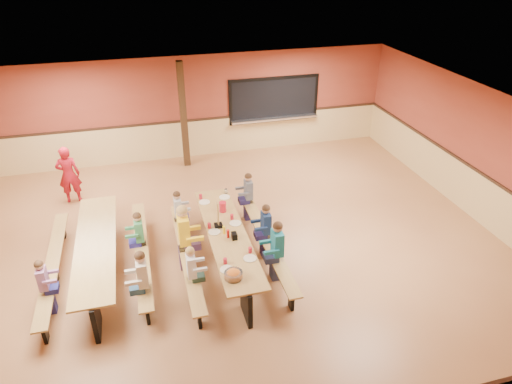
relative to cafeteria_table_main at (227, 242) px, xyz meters
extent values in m
plane|color=#925C37|center=(0.01, 0.45, -0.53)|extent=(12.00, 12.00, 0.00)
cube|color=brown|center=(0.01, 5.45, 0.97)|extent=(12.00, 0.04, 3.00)
cube|color=brown|center=(6.01, 0.45, 0.97)|extent=(0.04, 10.00, 3.00)
cube|color=white|center=(0.01, 0.45, 2.47)|extent=(12.00, 10.00, 0.04)
cube|color=black|center=(2.61, 5.42, 1.02)|extent=(2.60, 0.06, 1.20)
cube|color=silver|center=(2.61, 5.33, 0.45)|extent=(2.70, 0.28, 0.06)
cube|color=black|center=(-0.19, 4.85, 0.97)|extent=(0.18, 0.18, 3.00)
cube|color=#A47E41|center=(0.00, 0.00, 0.19)|extent=(0.75, 3.60, 0.04)
cube|color=black|center=(0.00, -1.55, -0.18)|extent=(0.08, 0.60, 0.70)
cube|color=black|center=(0.00, 1.55, -0.18)|extent=(0.08, 0.60, 0.70)
cube|color=#A47E41|center=(-0.83, 0.00, -0.09)|extent=(0.26, 3.60, 0.04)
cube|color=black|center=(-0.83, 0.00, -0.32)|extent=(0.06, 0.18, 0.41)
cube|color=#A47E41|center=(0.83, 0.00, -0.09)|extent=(0.26, 3.60, 0.04)
cube|color=black|center=(0.83, 0.00, -0.32)|extent=(0.06, 0.18, 0.41)
cube|color=#A47E41|center=(-2.49, 0.32, 0.19)|extent=(0.75, 3.60, 0.04)
cube|color=black|center=(-2.49, -1.23, -0.18)|extent=(0.08, 0.60, 0.70)
cube|color=black|center=(-2.49, 1.87, -0.18)|extent=(0.08, 0.60, 0.70)
cube|color=#A47E41|center=(-3.32, 0.32, -0.09)|extent=(0.26, 3.60, 0.04)
cube|color=black|center=(-3.32, 0.32, -0.32)|extent=(0.06, 0.18, 0.41)
cube|color=#A47E41|center=(-1.67, 0.32, -0.09)|extent=(0.26, 3.60, 0.04)
cube|color=black|center=(-1.67, 0.32, -0.32)|extent=(0.06, 0.18, 0.41)
imported|color=#A51220|center=(-3.23, 3.49, 0.22)|extent=(0.55, 0.36, 1.48)
cylinder|color=red|center=(0.08, 0.83, 0.32)|extent=(0.16, 0.16, 0.22)
cube|color=black|center=(0.10, -0.22, 0.28)|extent=(0.10, 0.14, 0.13)
cylinder|color=yellow|center=(-0.06, 0.01, 0.30)|extent=(0.06, 0.06, 0.17)
cylinder|color=#B2140F|center=(-0.01, -0.14, 0.30)|extent=(0.06, 0.06, 0.17)
cube|color=black|center=(-0.12, 0.28, 0.24)|extent=(0.16, 0.16, 0.06)
cube|color=#A47E41|center=(-0.12, 0.28, 0.52)|extent=(0.02, 0.09, 0.50)
camera|label=1|loc=(-1.37, -7.31, 5.31)|focal=32.00mm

